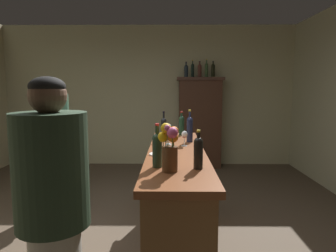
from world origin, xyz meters
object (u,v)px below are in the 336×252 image
at_px(wine_bottle_merlot, 198,151).
at_px(display_bottle_right, 213,70).
at_px(cheese_plate, 158,154).
at_px(display_bottle_midright, 206,69).
at_px(wine_bottle_riesling, 190,128).
at_px(wine_bottle_chardonnay, 157,148).
at_px(patron_near_entrance, 55,138).
at_px(wine_bottle_rose, 164,127).
at_px(display_bottle_midleft, 193,70).
at_px(wine_glass_front, 168,147).
at_px(patron_tall, 52,182).
at_px(bar_counter, 176,201).
at_px(display_cabinet, 200,121).
at_px(display_bottle_left, 186,70).
at_px(wine_glass_rear, 184,135).
at_px(flower_arrangement, 170,145).
at_px(patron_redhead, 54,217).
at_px(wine_glass_mid, 168,127).
at_px(display_bottle_center, 200,70).
at_px(wine_bottle_pinot, 182,124).

bearing_deg(wine_bottle_merlot, display_bottle_right, 80.90).
xyz_separation_m(cheese_plate, display_bottle_midright, (0.78, 3.31, 0.92)).
bearing_deg(wine_bottle_riesling, wine_bottle_chardonnay, -106.06).
bearing_deg(patron_near_entrance, cheese_plate, -5.23).
relative_size(wine_bottle_rose, display_bottle_midleft, 0.98).
bearing_deg(wine_bottle_riesling, wine_glass_front, -105.96).
bearing_deg(patron_tall, wine_bottle_merlot, -33.09).
height_order(wine_bottle_rose, cheese_plate, wine_bottle_rose).
bearing_deg(wine_bottle_merlot, bar_counter, 102.90).
bearing_deg(display_bottle_right, wine_glass_front, -103.37).
bearing_deg(wine_bottle_merlot, patron_near_entrance, 135.62).
xyz_separation_m(display_cabinet, display_bottle_midleft, (-0.15, 0.00, 0.98)).
xyz_separation_m(wine_bottle_rose, display_bottle_midright, (0.75, 2.52, 0.79)).
bearing_deg(display_bottle_midleft, display_cabinet, 0.00).
relative_size(display_bottle_left, display_bottle_midright, 0.86).
relative_size(wine_glass_rear, display_bottle_right, 0.50).
height_order(wine_glass_front, flower_arrangement, flower_arrangement).
distance_m(display_cabinet, wine_bottle_merlot, 3.78).
relative_size(display_cabinet, display_bottle_midleft, 5.37).
bearing_deg(wine_glass_front, wine_bottle_merlot, -54.92).
distance_m(cheese_plate, display_bottle_midright, 3.52).
xyz_separation_m(display_bottle_left, display_bottle_midright, (0.39, 0.00, 0.02)).
xyz_separation_m(display_bottle_midright, patron_redhead, (-1.29, -4.36, -1.03)).
height_order(patron_redhead, patron_tall, patron_redhead).
distance_m(wine_bottle_chardonnay, wine_glass_front, 0.28).
xyz_separation_m(wine_glass_front, patron_near_entrance, (-1.44, 1.31, -0.15)).
relative_size(bar_counter, flower_arrangement, 6.59).
bearing_deg(cheese_plate, bar_counter, 49.61).
bearing_deg(wine_glass_rear, patron_redhead, -117.30).
bearing_deg(display_cabinet, wine_glass_mid, -105.40).
bearing_deg(patron_tall, wine_glass_front, -14.31).
bearing_deg(wine_bottle_rose, wine_glass_mid, 82.78).
bearing_deg(wine_bottle_riesling, display_bottle_right, 77.38).
bearing_deg(wine_glass_mid, display_bottle_center, 74.98).
bearing_deg(bar_counter, wine_glass_mid, 94.92).
bearing_deg(wine_bottle_chardonnay, flower_arrangement, -52.62).
bearing_deg(wine_bottle_pinot, display_bottle_right, 72.93).
height_order(wine_bottle_chardonnay, display_bottle_left, display_bottle_left).
xyz_separation_m(display_bottle_left, patron_near_entrance, (-1.74, -2.14, -0.96)).
bearing_deg(display_bottle_midleft, display_bottle_left, -180.00).
xyz_separation_m(display_bottle_right, patron_tall, (-1.70, -3.67, -1.05)).
distance_m(display_cabinet, patron_near_entrance, 2.94).
xyz_separation_m(wine_bottle_pinot, display_bottle_midleft, (0.28, 2.18, 0.79)).
bearing_deg(display_bottle_center, wine_bottle_rose, -103.87).
bearing_deg(display_bottle_midleft, bar_counter, -96.52).
xyz_separation_m(flower_arrangement, display_bottle_midright, (0.68, 3.83, 0.74)).
xyz_separation_m(wine_bottle_rose, wine_glass_front, (0.06, -0.92, -0.04)).
bearing_deg(wine_bottle_riesling, patron_tall, -137.90).
relative_size(wine_bottle_rose, patron_redhead, 0.20).
height_order(cheese_plate, patron_tall, patron_tall).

